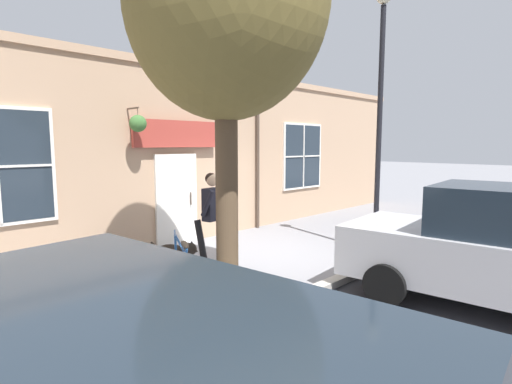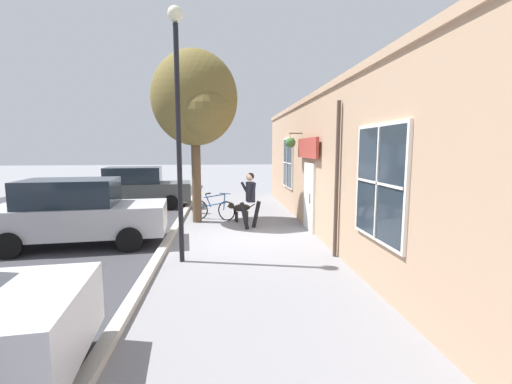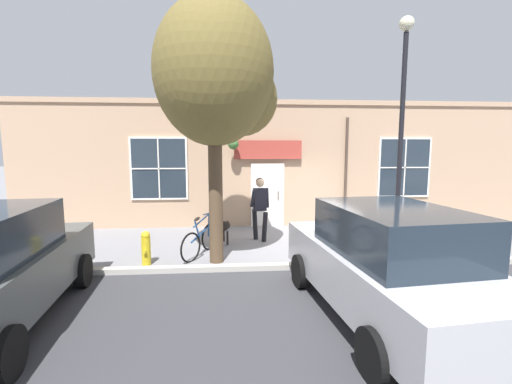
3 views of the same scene
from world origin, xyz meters
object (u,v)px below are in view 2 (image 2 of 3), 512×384
object	(u,v)px
street_tree_by_curb	(196,101)
parked_car_nearest_curb	(138,187)
dog_on_leash	(240,208)
leaning_bicycle	(213,209)
parked_car_mid_block	(78,212)
street_lamp	(178,103)
pedestrian_walking	(250,195)
fire_hydrant	(198,204)

from	to	relation	value
street_tree_by_curb	parked_car_nearest_curb	distance (m)	5.36
dog_on_leash	leaning_bicycle	xyz separation A→B (m)	(0.94, -0.52, -0.10)
parked_car_mid_block	street_tree_by_curb	bearing A→B (deg)	-139.27
dog_on_leash	street_lamp	xyz separation A→B (m)	(1.52, 4.09, 3.03)
pedestrian_walking	street_lamp	distance (m)	4.30
pedestrian_walking	fire_hydrant	size ratio (longest dim) A/B	2.32
dog_on_leash	fire_hydrant	size ratio (longest dim) A/B	1.32
fire_hydrant	street_tree_by_curb	bearing A→B (deg)	95.15
pedestrian_walking	street_tree_by_curb	world-z (taller)	street_tree_by_curb
dog_on_leash	street_tree_by_curb	bearing A→B (deg)	-1.19
parked_car_nearest_curb	street_lamp	bearing A→B (deg)	109.96
parked_car_nearest_curb	fire_hydrant	bearing A→B (deg)	148.44
pedestrian_walking	parked_car_nearest_curb	size ratio (longest dim) A/B	0.40
street_lamp	fire_hydrant	world-z (taller)	street_lamp
dog_on_leash	parked_car_mid_block	size ratio (longest dim) A/B	0.23
pedestrian_walking	leaning_bicycle	distance (m)	2.09
parked_car_mid_block	fire_hydrant	distance (m)	5.05
parked_car_mid_block	fire_hydrant	size ratio (longest dim) A/B	5.79
street_lamp	pedestrian_walking	bearing A→B (deg)	-120.44
parked_car_mid_block	street_lamp	xyz separation A→B (m)	(-2.84, 1.59, 2.63)
street_tree_by_curb	pedestrian_walking	bearing A→B (deg)	148.24
street_tree_by_curb	parked_car_nearest_curb	world-z (taller)	street_tree_by_curb
parked_car_nearest_curb	street_tree_by_curb	bearing A→B (deg)	130.38
leaning_bicycle	fire_hydrant	distance (m)	1.32
parked_car_mid_block	fire_hydrant	xyz separation A→B (m)	(-2.79, -4.19, -0.48)
leaning_bicycle	fire_hydrant	size ratio (longest dim) A/B	2.05
dog_on_leash	leaning_bicycle	bearing A→B (deg)	-29.09
dog_on_leash	street_tree_by_curb	world-z (taller)	street_tree_by_curb
street_lamp	dog_on_leash	bearing A→B (deg)	-110.35
pedestrian_walking	parked_car_mid_block	size ratio (longest dim) A/B	0.40
street_tree_by_curb	street_lamp	world-z (taller)	street_tree_by_curb
dog_on_leash	street_tree_by_curb	distance (m)	3.88
parked_car_nearest_curb	street_lamp	world-z (taller)	street_lamp
parked_car_mid_block	street_lamp	distance (m)	4.18
parked_car_nearest_curb	leaning_bicycle	bearing A→B (deg)	139.58
street_tree_by_curb	parked_car_nearest_curb	size ratio (longest dim) A/B	1.30
dog_on_leash	leaning_bicycle	world-z (taller)	leaning_bicycle
parked_car_nearest_curb	fire_hydrant	distance (m)	3.13
parked_car_nearest_curb	street_lamp	size ratio (longest dim) A/B	0.82
pedestrian_walking	leaning_bicycle	bearing A→B (deg)	-51.70
leaning_bicycle	parked_car_mid_block	size ratio (longest dim) A/B	0.35
parked_car_nearest_curb	parked_car_mid_block	xyz separation A→B (m)	(0.16, 5.80, 0.00)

